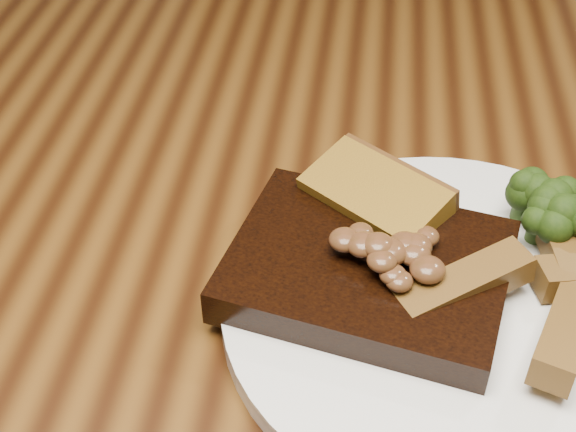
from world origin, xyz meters
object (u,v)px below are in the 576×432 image
(garlic_bread, at_px, (373,217))
(potato_wedges, at_px, (552,316))
(chair_far, at_px, (362,117))
(plate, at_px, (456,309))
(dining_table, at_px, (310,335))
(steak, at_px, (367,270))

(garlic_bread, xyz_separation_m, potato_wedges, (0.11, -0.08, 0.00))
(chair_far, relative_size, potato_wedges, 7.16)
(chair_far, relative_size, plate, 2.86)
(dining_table, height_order, steak, steak)
(chair_far, distance_m, potato_wedges, 0.72)
(plate, relative_size, steak, 1.73)
(dining_table, height_order, plate, plate)
(dining_table, distance_m, chair_far, 0.60)
(steak, bearing_deg, potato_wedges, 0.21)
(dining_table, distance_m, steak, 0.13)
(chair_far, relative_size, garlic_bread, 9.01)
(chair_far, distance_m, garlic_bread, 0.63)
(dining_table, bearing_deg, chair_far, 87.56)
(dining_table, xyz_separation_m, garlic_bread, (0.04, 0.02, 0.12))
(dining_table, bearing_deg, plate, -27.11)
(chair_far, xyz_separation_m, plate, (0.08, -0.63, 0.27))
(chair_far, xyz_separation_m, garlic_bread, (0.02, -0.56, 0.29))
(steak, xyz_separation_m, potato_wedges, (0.12, -0.03, -0.00))
(plate, bearing_deg, chair_far, 96.91)
(steak, bearing_deg, chair_far, 104.23)
(potato_wedges, bearing_deg, steak, 167.45)
(steak, bearing_deg, dining_table, 147.16)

